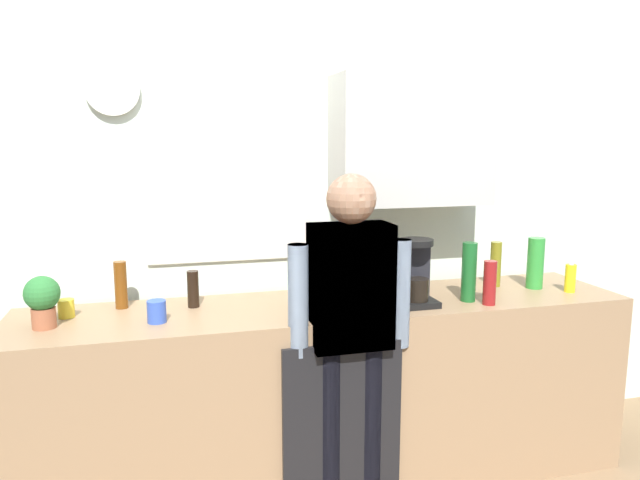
% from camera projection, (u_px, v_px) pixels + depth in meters
% --- Properties ---
extents(kitchen_counter, '(3.05, 0.64, 0.94)m').
position_uv_depth(kitchen_counter, '(331.00, 392.00, 3.03)').
color(kitchen_counter, '#937251').
rests_on(kitchen_counter, ground_plane).
extents(dishwasher_panel, '(0.56, 0.02, 0.84)m').
position_uv_depth(dishwasher_panel, '(343.00, 432.00, 2.71)').
color(dishwasher_panel, black).
rests_on(dishwasher_panel, ground_plane).
extents(back_wall_assembly, '(4.65, 0.42, 2.60)m').
position_uv_depth(back_wall_assembly, '(321.00, 210.00, 3.28)').
color(back_wall_assembly, silver).
rests_on(back_wall_assembly, ground_plane).
extents(coffee_maker, '(0.20, 0.20, 0.33)m').
position_uv_depth(coffee_maker, '(413.00, 275.00, 2.93)').
color(coffee_maker, black).
rests_on(coffee_maker, kitchen_counter).
extents(bottle_clear_soda, '(0.09, 0.09, 0.28)m').
position_uv_depth(bottle_clear_soda, '(535.00, 263.00, 3.24)').
color(bottle_clear_soda, '#2D8C33').
rests_on(bottle_clear_soda, kitchen_counter).
extents(bottle_amber_beer, '(0.06, 0.06, 0.23)m').
position_uv_depth(bottle_amber_beer, '(121.00, 285.00, 2.86)').
color(bottle_amber_beer, brown).
rests_on(bottle_amber_beer, kitchen_counter).
extents(bottle_dark_sauce, '(0.06, 0.06, 0.18)m').
position_uv_depth(bottle_dark_sauce, '(193.00, 289.00, 2.88)').
color(bottle_dark_sauce, black).
rests_on(bottle_dark_sauce, kitchen_counter).
extents(bottle_red_vinegar, '(0.06, 0.06, 0.22)m').
position_uv_depth(bottle_red_vinegar, '(490.00, 283.00, 2.92)').
color(bottle_red_vinegar, maroon).
rests_on(bottle_red_vinegar, kitchen_counter).
extents(bottle_olive_oil, '(0.06, 0.06, 0.25)m').
position_uv_depth(bottle_olive_oil, '(496.00, 264.00, 3.28)').
color(bottle_olive_oil, olive).
rests_on(bottle_olive_oil, kitchen_counter).
extents(bottle_green_wine, '(0.07, 0.07, 0.30)m').
position_uv_depth(bottle_green_wine, '(469.00, 272.00, 2.98)').
color(bottle_green_wine, '#195923').
rests_on(bottle_green_wine, kitchen_counter).
extents(cup_terracotta_mug, '(0.08, 0.08, 0.09)m').
position_uv_depth(cup_terracotta_mug, '(305.00, 296.00, 2.91)').
color(cup_terracotta_mug, '#B26647').
rests_on(cup_terracotta_mug, kitchen_counter).
extents(cup_blue_mug, '(0.08, 0.08, 0.10)m').
position_uv_depth(cup_blue_mug, '(157.00, 311.00, 2.64)').
color(cup_blue_mug, '#3351B2').
rests_on(cup_blue_mug, kitchen_counter).
extents(cup_yellow_cup, '(0.07, 0.07, 0.08)m').
position_uv_depth(cup_yellow_cup, '(66.00, 308.00, 2.72)').
color(cup_yellow_cup, yellow).
rests_on(cup_yellow_cup, kitchen_counter).
extents(potted_plant, '(0.15, 0.15, 0.23)m').
position_uv_depth(potted_plant, '(42.00, 298.00, 2.55)').
color(potted_plant, '#9E5638').
rests_on(potted_plant, kitchen_counter).
extents(dish_soap, '(0.06, 0.06, 0.18)m').
position_uv_depth(dish_soap, '(570.00, 278.00, 3.17)').
color(dish_soap, yellow).
rests_on(dish_soap, kitchen_counter).
extents(storage_canister, '(0.14, 0.14, 0.17)m').
position_uv_depth(storage_canister, '(338.00, 280.00, 3.07)').
color(storage_canister, silver).
rests_on(storage_canister, kitchen_counter).
extents(person_at_sink, '(0.57, 0.22, 1.60)m').
position_uv_depth(person_at_sink, '(350.00, 319.00, 2.67)').
color(person_at_sink, '#3F4766').
rests_on(person_at_sink, ground_plane).
extents(person_guest, '(0.57, 0.22, 1.60)m').
position_uv_depth(person_guest, '(350.00, 319.00, 2.67)').
color(person_guest, black).
rests_on(person_guest, ground_plane).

